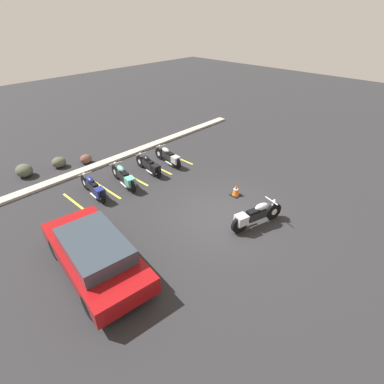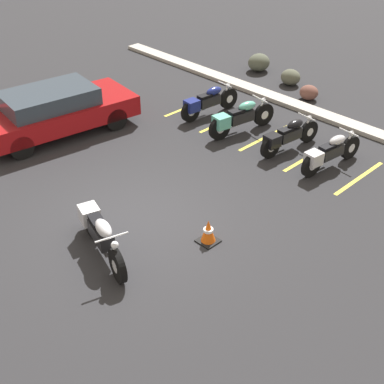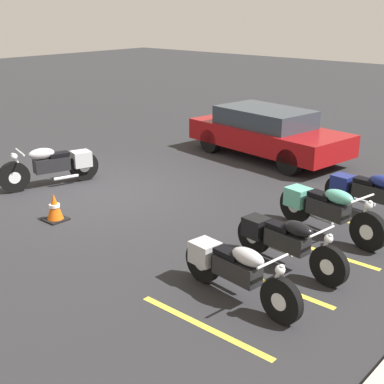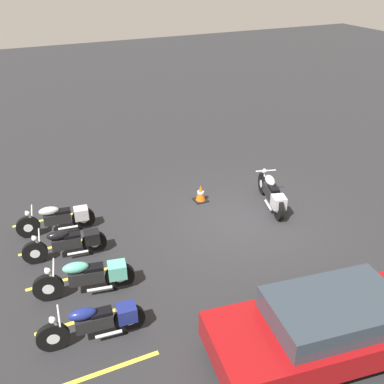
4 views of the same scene
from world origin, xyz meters
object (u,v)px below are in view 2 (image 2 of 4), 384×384
Objects in this scene: car_red at (55,110)px; landscape_rock_2 at (291,77)px; parked_bike_3 at (329,153)px; parked_bike_0 at (207,102)px; traffic_cone at (208,232)px; parked_bike_1 at (239,118)px; landscape_rock_1 at (309,92)px; landscape_rock_0 at (259,62)px; parked_bike_2 at (288,136)px; motorcycle_silver_featured at (100,233)px.

landscape_rock_2 is (2.40, 7.49, -0.42)m from car_red.
parked_bike_0 is at bearing 96.08° from parked_bike_3.
parked_bike_1 is at bearing 124.31° from traffic_cone.
parked_bike_0 is 4.35m from car_red.
landscape_rock_0 is at bearing 163.14° from landscape_rock_1.
parked_bike_1 is at bearing -73.58° from landscape_rock_2.
landscape_rock_1 is 1.12× the size of traffic_cone.
traffic_cone is at bearing -135.60° from parked_bike_1.
traffic_cone is at bearing -86.64° from car_red.
landscape_rock_2 is (-1.15, 3.90, -0.21)m from parked_bike_1.
parked_bike_3 is (1.26, -0.00, 0.00)m from parked_bike_2.
parked_bike_2 is 4.40m from traffic_cone.
landscape_rock_0 is at bearing 43.32° from parked_bike_1.
landscape_rock_1 is at bearing -26.69° from landscape_rock_2.
car_red reaches higher than landscape_rock_2.
parked_bike_1 is at bearing 121.28° from motorcycle_silver_featured.
parked_bike_0 is at bearing 132.57° from motorcycle_silver_featured.
landscape_rock_0 is (-5.53, 4.01, -0.13)m from parked_bike_3.
motorcycle_silver_featured is 10.08m from landscape_rock_2.
landscape_rock_0 is 9.89m from traffic_cone.
parked_bike_3 reaches higher than parked_bike_2.
parked_bike_1 is 3.25× the size of landscape_rock_2.
parked_bike_0 is 3.59× the size of landscape_rock_1.
landscape_rock_2 is at bearing 53.23° from parked_bike_3.
parked_bike_1 reaches higher than landscape_rock_0.
landscape_rock_0 reaches higher than traffic_cone.
landscape_rock_0 is 1.55× the size of traffic_cone.
traffic_cone is at bearing -173.75° from parked_bike_3.
landscape_rock_0 is (-2.72, 4.15, -0.16)m from parked_bike_1.
landscape_rock_2 is (0.25, 3.72, -0.18)m from parked_bike_0.
motorcycle_silver_featured is 1.07× the size of parked_bike_2.
parked_bike_0 is 2.95m from parked_bike_2.
parked_bike_0 is at bearing -114.02° from landscape_rock_1.
parked_bike_1 is 4.94m from traffic_cone.
parked_bike_2 is 0.99× the size of parked_bike_3.
parked_bike_1 is at bearing -36.96° from car_red.
parked_bike_1 is 3.33m from landscape_rock_1.
traffic_cone is at bearing -130.13° from parked_bike_0.
traffic_cone is (3.93, -7.98, -0.01)m from landscape_rock_2.
parked_bike_2 reaches higher than traffic_cone.
traffic_cone reaches higher than landscape_rock_1.
parked_bike_3 is at bearing -43.50° from landscape_rock_2.
car_red reaches higher than parked_bike_2.
landscape_rock_2 is at bearing 26.51° from parked_bike_1.
parked_bike_0 is 5.97m from traffic_cone.
landscape_rock_1 is 0.87× the size of landscape_rock_2.
traffic_cone is at bearing -156.96° from parked_bike_2.
car_red is 8.57× the size of traffic_cone.
landscape_rock_1 is (2.71, -0.82, -0.07)m from landscape_rock_0.
motorcycle_silver_featured is 2.15m from traffic_cone.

